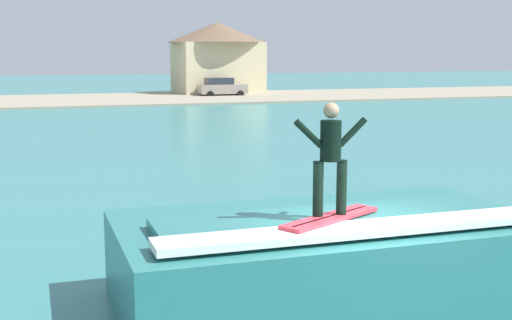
% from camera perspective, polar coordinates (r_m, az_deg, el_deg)
% --- Properties ---
extents(wave_crest, '(6.82, 3.61, 1.63)m').
position_cam_1_polar(wave_crest, '(11.38, 5.94, -8.33)').
color(wave_crest, '#2A7371').
rests_on(wave_crest, ground_plane).
extents(surfboard, '(1.93, 1.29, 0.06)m').
position_cam_1_polar(surfboard, '(10.43, 6.28, -4.86)').
color(surfboard, '#D8333F').
rests_on(surfboard, wave_crest).
extents(surfer, '(1.19, 0.32, 1.73)m').
position_cam_1_polar(surfer, '(10.30, 6.29, 0.62)').
color(surfer, black).
rests_on(surfer, surfboard).
extents(shoreline_bank, '(120.00, 16.61, 0.17)m').
position_cam_1_polar(shoreline_bank, '(62.20, -14.15, 4.93)').
color(shoreline_bank, gray).
rests_on(shoreline_bank, ground_plane).
extents(car_far_shore, '(4.60, 2.31, 1.86)m').
position_cam_1_polar(car_far_shore, '(65.95, -2.91, 6.15)').
color(car_far_shore, gray).
rests_on(car_far_shore, ground_plane).
extents(house_gabled_white, '(10.28, 10.28, 7.34)m').
position_cam_1_polar(house_gabled_white, '(71.18, -3.31, 8.87)').
color(house_gabled_white, beige).
rests_on(house_gabled_white, ground_plane).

